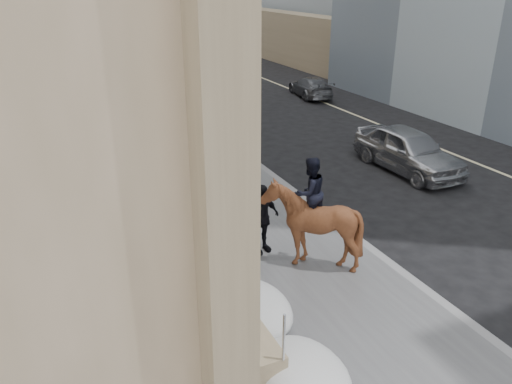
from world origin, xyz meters
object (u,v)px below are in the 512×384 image
mounted_horse_right (311,221)px  car_silver (408,150)px  pedestrian (261,219)px  car_grey (310,87)px  mounted_horse_left (192,211)px

mounted_horse_right → car_silver: size_ratio=0.58×
pedestrian → car_grey: pedestrian is taller
mounted_horse_right → pedestrian: (-0.84, 1.06, -0.24)m
car_silver → car_grey: size_ratio=1.16×
mounted_horse_left → car_grey: 18.99m
mounted_horse_left → car_grey: mounted_horse_left is taller
car_grey → mounted_horse_right: bearing=69.0°
mounted_horse_right → car_grey: mounted_horse_right is taller
mounted_horse_left → car_silver: mounted_horse_left is taller
mounted_horse_right → car_grey: size_ratio=0.67×
mounted_horse_right → car_grey: bearing=-129.4°
pedestrian → car_silver: size_ratio=0.39×
car_silver → pedestrian: bearing=-157.0°
pedestrian → car_silver: (7.57, 3.37, -0.24)m
pedestrian → mounted_horse_right: bearing=-61.2°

